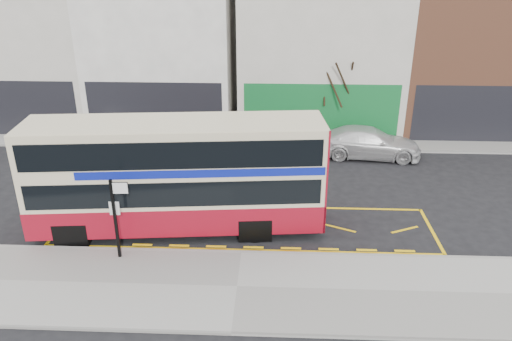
{
  "coord_description": "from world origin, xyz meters",
  "views": [
    {
      "loc": [
        1.13,
        -14.84,
        9.56
      ],
      "look_at": [
        0.4,
        2.0,
        2.15
      ],
      "focal_mm": 35.0,
      "sensor_mm": 36.0,
      "label": 1
    }
  ],
  "objects_px": {
    "double_decker_bus": "(178,175)",
    "car_grey": "(247,145)",
    "street_tree_right": "(338,70)",
    "car_silver": "(86,135)",
    "car_white": "(368,142)",
    "bus_stop_post": "(116,211)"
  },
  "relations": [
    {
      "from": "car_white",
      "to": "street_tree_right",
      "type": "distance_m",
      "value": 4.26
    },
    {
      "from": "double_decker_bus",
      "to": "street_tree_right",
      "type": "bearing_deg",
      "value": 50.97
    },
    {
      "from": "double_decker_bus",
      "to": "car_grey",
      "type": "bearing_deg",
      "value": 68.79
    },
    {
      "from": "bus_stop_post",
      "to": "car_white",
      "type": "height_order",
      "value": "bus_stop_post"
    },
    {
      "from": "car_grey",
      "to": "car_white",
      "type": "distance_m",
      "value": 6.15
    },
    {
      "from": "car_silver",
      "to": "car_grey",
      "type": "bearing_deg",
      "value": -113.91
    },
    {
      "from": "car_grey",
      "to": "street_tree_right",
      "type": "height_order",
      "value": "street_tree_right"
    },
    {
      "from": "car_grey",
      "to": "car_silver",
      "type": "bearing_deg",
      "value": 87.0
    },
    {
      "from": "car_grey",
      "to": "car_white",
      "type": "xyz_separation_m",
      "value": [
        6.14,
        0.38,
        0.1
      ]
    },
    {
      "from": "car_silver",
      "to": "street_tree_right",
      "type": "height_order",
      "value": "street_tree_right"
    },
    {
      "from": "double_decker_bus",
      "to": "car_white",
      "type": "xyz_separation_m",
      "value": [
        8.16,
        7.56,
        -1.45
      ]
    },
    {
      "from": "car_grey",
      "to": "street_tree_right",
      "type": "distance_m",
      "value": 6.36
    },
    {
      "from": "car_silver",
      "to": "car_white",
      "type": "distance_m",
      "value": 14.68
    },
    {
      "from": "double_decker_bus",
      "to": "car_silver",
      "type": "relative_size",
      "value": 2.5
    },
    {
      "from": "car_silver",
      "to": "street_tree_right",
      "type": "bearing_deg",
      "value": -99.14
    },
    {
      "from": "double_decker_bus",
      "to": "car_grey",
      "type": "relative_size",
      "value": 2.73
    },
    {
      "from": "bus_stop_post",
      "to": "car_white",
      "type": "xyz_separation_m",
      "value": [
        9.78,
        9.76,
        -1.12
      ]
    },
    {
      "from": "double_decker_bus",
      "to": "car_silver",
      "type": "height_order",
      "value": "double_decker_bus"
    },
    {
      "from": "bus_stop_post",
      "to": "street_tree_right",
      "type": "distance_m",
      "value": 14.96
    },
    {
      "from": "double_decker_bus",
      "to": "car_white",
      "type": "relative_size",
      "value": 2.07
    },
    {
      "from": "street_tree_right",
      "to": "car_white",
      "type": "bearing_deg",
      "value": -59.79
    },
    {
      "from": "double_decker_bus",
      "to": "car_grey",
      "type": "distance_m",
      "value": 7.63
    }
  ]
}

